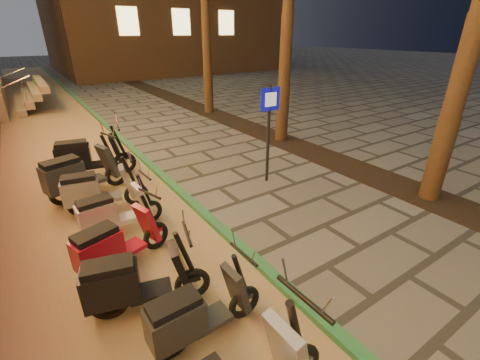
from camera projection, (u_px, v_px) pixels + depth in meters
ground at (435, 343)px, 3.78m from camera, size 120.00×120.00×0.00m
parking_strip at (66, 149)px, 9.99m from camera, size 3.40×60.00×0.01m
green_curb at (121, 139)px, 10.84m from camera, size 0.18×60.00×0.10m
planting_strip at (326, 157)px, 9.37m from camera, size 1.20×40.00×0.02m
pedestrian_sign at (269, 121)px, 7.30m from camera, size 0.51×0.10×2.31m
scooter_6 at (194, 315)px, 3.60m from camera, size 1.47×0.51×1.04m
scooter_7 at (132, 283)px, 4.01m from camera, size 1.57×0.78×1.11m
scooter_8 at (114, 245)px, 4.74m from camera, size 1.54×0.81×1.09m
scooter_9 at (111, 213)px, 5.61m from camera, size 1.49×0.52×1.05m
scooter_10 at (95, 191)px, 6.32m from camera, size 1.60×0.69×1.13m
scooter_11 at (77, 175)px, 6.84m from camera, size 1.83×0.95×1.30m
scooter_12 at (86, 157)px, 7.84m from camera, size 1.82×0.82×1.28m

